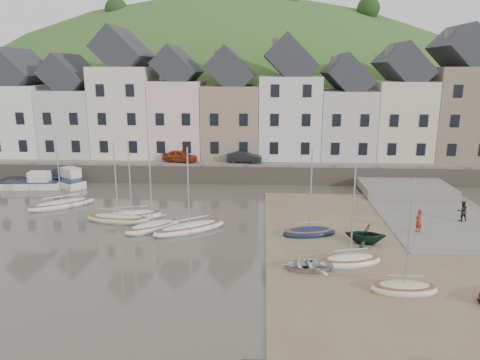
# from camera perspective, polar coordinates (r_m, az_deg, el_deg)

# --- Properties ---
(ground) EXTENTS (160.00, 160.00, 0.00)m
(ground) POSITION_cam_1_polar(r_m,az_deg,el_deg) (30.19, -0.60, -8.27)
(ground) COLOR #474338
(ground) RESTS_ON ground
(quay_land) EXTENTS (90.00, 30.00, 1.50)m
(quay_land) POSITION_cam_1_polar(r_m,az_deg,el_deg) (60.88, 1.28, 3.77)
(quay_land) COLOR #385D25
(quay_land) RESTS_ON ground
(quay_street) EXTENTS (70.00, 7.00, 0.10)m
(quay_street) POSITION_cam_1_polar(r_m,az_deg,el_deg) (49.44, 0.88, 2.37)
(quay_street) COLOR slate
(quay_street) RESTS_ON quay_land
(seawall) EXTENTS (70.00, 1.20, 1.80)m
(seawall) POSITION_cam_1_polar(r_m,az_deg,el_deg) (46.16, 0.71, 0.72)
(seawall) COLOR slate
(seawall) RESTS_ON ground
(beach) EXTENTS (18.00, 26.00, 0.06)m
(beach) POSITION_cam_1_polar(r_m,az_deg,el_deg) (31.51, 20.00, -8.11)
(beach) COLOR brown
(beach) RESTS_ON ground
(slipway) EXTENTS (8.00, 18.00, 0.12)m
(slipway) POSITION_cam_1_polar(r_m,az_deg,el_deg) (39.91, 22.25, -3.69)
(slipway) COLOR slate
(slipway) RESTS_ON ground
(hillside) EXTENTS (134.40, 84.00, 84.00)m
(hillside) POSITION_cam_1_polar(r_m,az_deg,el_deg) (92.94, -1.35, -4.62)
(hillside) COLOR #385D25
(hillside) RESTS_ON ground
(townhouse_terrace) EXTENTS (61.05, 8.00, 13.93)m
(townhouse_terrace) POSITION_cam_1_polar(r_m,az_deg,el_deg) (52.09, 3.01, 9.35)
(townhouse_terrace) COLOR white
(townhouse_terrace) RESTS_ON quay_land
(sailboat_0) EXTENTS (5.24, 4.51, 6.32)m
(sailboat_0) POSITION_cam_1_polar(r_m,az_deg,el_deg) (41.08, -21.41, -2.84)
(sailboat_0) COLOR silver
(sailboat_0) RESTS_ON ground
(sailboat_1) EXTENTS (4.88, 2.77, 6.32)m
(sailboat_1) POSITION_cam_1_polar(r_m,az_deg,el_deg) (36.42, -13.36, -4.30)
(sailboat_1) COLOR silver
(sailboat_1) RESTS_ON ground
(sailboat_2) EXTENTS (5.21, 2.10, 6.32)m
(sailboat_2) POSITION_cam_1_polar(r_m,az_deg,el_deg) (35.88, -14.98, -4.68)
(sailboat_2) COLOR beige
(sailboat_2) RESTS_ON ground
(sailboat_3) EXTENTS (4.20, 3.85, 6.32)m
(sailboat_3) POSITION_cam_1_polar(r_m,az_deg,el_deg) (33.53, -10.89, -5.75)
(sailboat_3) COLOR silver
(sailboat_3) RESTS_ON ground
(sailboat_4) EXTENTS (5.48, 4.29, 6.32)m
(sailboat_4) POSITION_cam_1_polar(r_m,az_deg,el_deg) (32.91, -6.35, -5.97)
(sailboat_4) COLOR silver
(sailboat_4) RESTS_ON ground
(sailboat_5) EXTENTS (4.04, 2.29, 6.32)m
(sailboat_5) POSITION_cam_1_polar(r_m,az_deg,el_deg) (32.25, 8.66, -6.45)
(sailboat_5) COLOR #121E3B
(sailboat_5) RESTS_ON ground
(sailboat_6) EXTENTS (4.10, 2.35, 6.32)m
(sailboat_6) POSITION_cam_1_polar(r_m,az_deg,el_deg) (28.19, 13.60, -9.75)
(sailboat_6) COLOR silver
(sailboat_6) RESTS_ON ground
(sailboat_7) EXTENTS (3.47, 1.52, 6.32)m
(sailboat_7) POSITION_cam_1_polar(r_m,az_deg,el_deg) (25.71, 19.85, -12.58)
(sailboat_7) COLOR beige
(sailboat_7) RESTS_ON ground
(motorboat_0) EXTENTS (5.53, 2.20, 1.70)m
(motorboat_0) POSITION_cam_1_polar(r_m,az_deg,el_deg) (48.37, -24.38, -0.31)
(motorboat_0) COLOR silver
(motorboat_0) RESTS_ON ground
(motorboat_2) EXTENTS (5.45, 4.56, 1.70)m
(motorboat_2) POSITION_cam_1_polar(r_m,az_deg,el_deg) (48.64, -21.07, 0.07)
(motorboat_2) COLOR silver
(motorboat_2) RESTS_ON ground
(rowboat_white) EXTENTS (3.04, 2.31, 0.59)m
(rowboat_white) POSITION_cam_1_polar(r_m,az_deg,el_deg) (26.88, 8.40, -10.48)
(rowboat_white) COLOR silver
(rowboat_white) RESTS_ON beach
(rowboat_green) EXTENTS (2.94, 2.65, 1.38)m
(rowboat_green) POSITION_cam_1_polar(r_m,az_deg,el_deg) (31.29, 15.44, -6.52)
(rowboat_green) COLOR black
(rowboat_green) RESTS_ON beach
(person_red) EXTENTS (0.71, 0.67, 1.64)m
(person_red) POSITION_cam_1_polar(r_m,az_deg,el_deg) (34.49, 21.44, -4.75)
(person_red) COLOR maroon
(person_red) RESTS_ON slipway
(person_dark) EXTENTS (0.79, 0.63, 1.55)m
(person_dark) POSITION_cam_1_polar(r_m,az_deg,el_deg) (38.23, 26.07, -3.51)
(person_dark) COLOR black
(person_dark) RESTS_ON slipway
(car_left) EXTENTS (4.00, 2.32, 1.28)m
(car_left) POSITION_cam_1_polar(r_m,az_deg,el_deg) (49.11, -7.52, 2.99)
(car_left) COLOR maroon
(car_left) RESTS_ON quay_street
(car_right) EXTENTS (3.80, 1.63, 1.22)m
(car_right) POSITION_cam_1_polar(r_m,az_deg,el_deg) (48.34, 0.55, 2.90)
(car_right) COLOR black
(car_right) RESTS_ON quay_street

